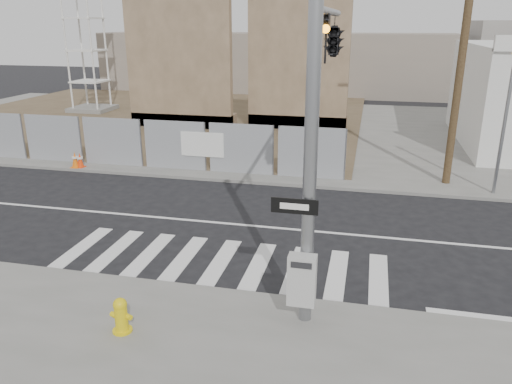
% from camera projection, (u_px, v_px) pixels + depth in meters
% --- Properties ---
extents(ground, '(100.00, 100.00, 0.00)m').
position_uv_depth(ground, '(244.00, 225.00, 15.28)').
color(ground, black).
rests_on(ground, ground).
extents(sidewalk_far, '(50.00, 20.00, 0.12)m').
position_uv_depth(sidewalk_far, '(305.00, 131.00, 28.17)').
color(sidewalk_far, slate).
rests_on(sidewalk_far, ground).
extents(signal_pole, '(0.96, 5.87, 7.00)m').
position_uv_depth(signal_pole, '(327.00, 74.00, 11.31)').
color(signal_pole, gray).
rests_on(signal_pole, sidewalk_near).
extents(far_signal_pole, '(0.16, 0.20, 5.60)m').
position_uv_depth(far_signal_pole, '(509.00, 98.00, 16.69)').
color(far_signal_pole, gray).
rests_on(far_signal_pole, sidewalk_far).
extents(chain_link_fence, '(24.60, 0.04, 2.00)m').
position_uv_depth(chain_link_fence, '(49.00, 138.00, 21.65)').
color(chain_link_fence, gray).
rests_on(chain_link_fence, sidewalk_far).
extents(concrete_wall_left, '(6.00, 1.30, 8.00)m').
position_uv_depth(concrete_wall_left, '(180.00, 70.00, 27.73)').
color(concrete_wall_left, brown).
rests_on(concrete_wall_left, sidewalk_far).
extents(concrete_wall_right, '(5.50, 1.30, 8.00)m').
position_uv_depth(concrete_wall_right, '(298.00, 70.00, 27.27)').
color(concrete_wall_right, brown).
rests_on(concrete_wall_right, sidewalk_far).
extents(utility_pole_right, '(1.60, 0.28, 10.00)m').
position_uv_depth(utility_pole_right, '(464.00, 43.00, 17.28)').
color(utility_pole_right, brown).
rests_on(utility_pole_right, sidewalk_far).
extents(fire_hydrant, '(0.50, 0.50, 0.73)m').
position_uv_depth(fire_hydrant, '(121.00, 315.00, 9.73)').
color(fire_hydrant, '#DDC20C').
rests_on(fire_hydrant, sidewalk_near).
extents(traffic_cone_b, '(0.37, 0.37, 0.62)m').
position_uv_depth(traffic_cone_b, '(80.00, 160.00, 20.85)').
color(traffic_cone_b, '#ED3A0C').
rests_on(traffic_cone_b, sidewalk_far).
extents(traffic_cone_c, '(0.35, 0.35, 0.67)m').
position_uv_depth(traffic_cone_c, '(75.00, 160.00, 20.80)').
color(traffic_cone_c, orange).
rests_on(traffic_cone_c, sidewalk_far).
extents(traffic_cone_d, '(0.40, 0.40, 0.68)m').
position_uv_depth(traffic_cone_d, '(293.00, 167.00, 19.79)').
color(traffic_cone_d, '#D5570B').
rests_on(traffic_cone_d, sidewalk_far).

